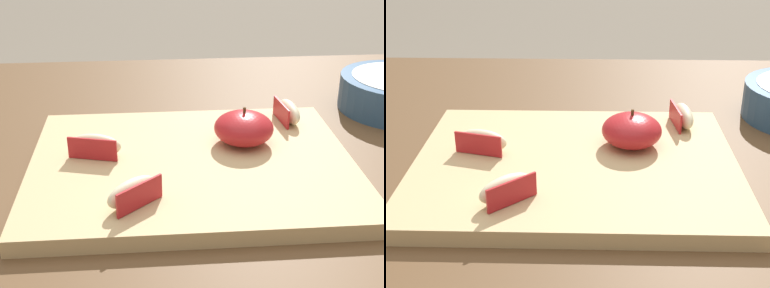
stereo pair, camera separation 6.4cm
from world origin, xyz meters
The scene contains 6 objects.
dining_table centered at (0.00, 0.00, 0.65)m, with size 1.27×0.80×0.76m.
cutting_board centered at (-0.02, -0.07, 0.77)m, with size 0.38×0.30×0.02m.
apple_half_skin_up centered at (0.05, -0.03, 0.80)m, with size 0.07×0.07×0.05m.
apple_wedge_front centered at (0.12, 0.04, 0.80)m, with size 0.03×0.06×0.03m.
apple_wedge_back centered at (-0.09, -0.16, 0.80)m, with size 0.06×0.06×0.03m.
apple_wedge_left centered at (-0.13, -0.05, 0.80)m, with size 0.07×0.04×0.03m.
Camera 2 is at (-0.00, -0.65, 1.08)m, focal length 52.05 mm.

